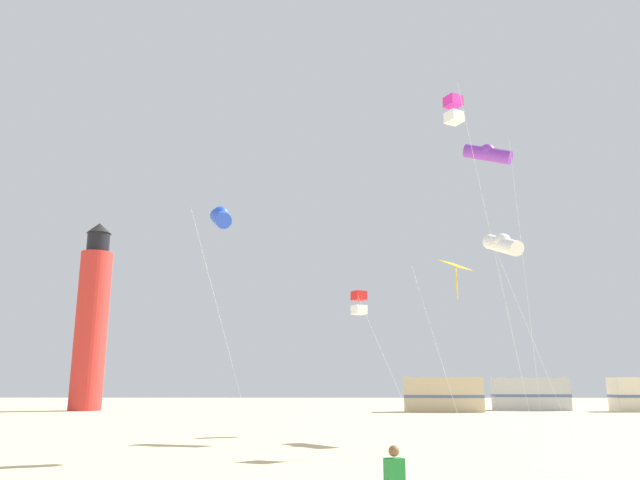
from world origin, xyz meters
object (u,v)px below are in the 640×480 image
kite_diamond_gold (455,271)px  lighthouse_distant (92,320)px  kite_box_scarlet (359,303)px  rv_van_tan (443,395)px  kite_tube_violet (488,154)px  kite_flyer_standing (393,476)px  kite_box_magenta (454,110)px  rv_van_silver (530,394)px  kite_tube_white (503,244)px  kite_tube_blue (221,217)px

kite_diamond_gold → lighthouse_distant: size_ratio=0.39×
kite_box_scarlet → rv_van_tan: bearing=71.0°
kite_diamond_gold → rv_van_tan: kite_diamond_gold is taller
kite_tube_violet → kite_diamond_gold: bearing=-114.0°
kite_flyer_standing → kite_box_magenta: size_ratio=0.08×
lighthouse_distant → kite_tube_violet: bearing=-40.7°
lighthouse_distant → rv_van_silver: lighthouse_distant is taller
kite_tube_violet → kite_diamond_gold: size_ratio=2.19×
kite_flyer_standing → lighthouse_distant: size_ratio=0.07×
kite_flyer_standing → kite_box_scarlet: (0.28, 18.38, 5.51)m
rv_van_tan → rv_van_silver: (8.27, 3.39, 0.00)m
kite_box_magenta → kite_tube_violet: bearing=64.8°
kite_box_scarlet → lighthouse_distant: 33.86m
kite_tube_white → kite_flyer_standing: bearing=-113.1°
kite_tube_blue → rv_van_silver: size_ratio=1.53×
kite_tube_violet → kite_diamond_gold: 11.62m
kite_box_scarlet → kite_diamond_gold: 8.98m
kite_diamond_gold → kite_tube_blue: bearing=154.0°
kite_box_scarlet → kite_flyer_standing: bearing=-90.9°
kite_diamond_gold → kite_box_scarlet: bearing=109.9°
kite_box_scarlet → kite_box_magenta: 10.39m
kite_diamond_gold → rv_van_tan: bearing=81.2°
kite_flyer_standing → kite_diamond_gold: kite_diamond_gold is taller
rv_van_silver → kite_tube_violet: bearing=-104.9°
rv_van_tan → kite_diamond_gold: bearing=-94.4°
kite_flyer_standing → kite_tube_violet: (6.93, 18.01, 13.10)m
rv_van_tan → kite_box_magenta: bearing=-93.8°
kite_tube_white → kite_tube_violet: size_ratio=0.64×
kite_box_scarlet → rv_van_tan: kite_box_scarlet is taller
kite_tube_violet → kite_tube_blue: bearing=-164.7°
lighthouse_distant → kite_flyer_standing: bearing=-62.6°
lighthouse_distant → rv_van_silver: bearing=2.0°
kite_tube_violet → lighthouse_distant: 39.29m
kite_diamond_gold → rv_van_silver: size_ratio=1.00×
kite_tube_violet → rv_van_tan: size_ratio=2.19×
kite_flyer_standing → kite_diamond_gold: (3.34, 9.94, 5.55)m
kite_box_scarlet → kite_diamond_gold: size_ratio=1.02×
kite_tube_violet → kite_diamond_gold: kite_tube_violet is taller
kite_tube_blue → kite_diamond_gold: size_ratio=1.54×
kite_diamond_gold → lighthouse_distant: bearing=127.7°
kite_tube_blue → kite_diamond_gold: bearing=-26.0°
kite_tube_violet → kite_box_magenta: (-2.95, -6.29, -0.52)m
kite_flyer_standing → kite_tube_violet: bearing=-130.8°
kite_tube_blue → rv_van_tan: 31.41m
kite_box_magenta → lighthouse_distant: lighthouse_distant is taller
kite_box_scarlet → kite_tube_violet: 10.10m
kite_box_scarlet → kite_diamond_gold: (3.05, -8.44, 0.04)m
kite_box_scarlet → kite_tube_violet: bearing=-3.2°
kite_tube_blue → kite_box_scarlet: bearing=32.0°
rv_van_silver → kite_flyer_standing: bearing=-105.4°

